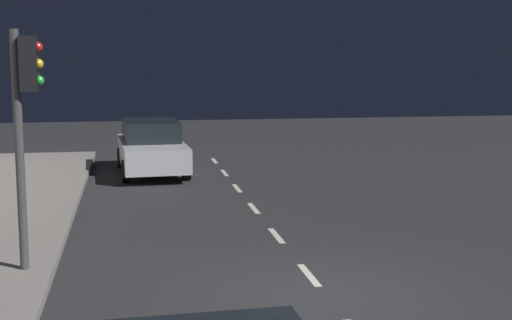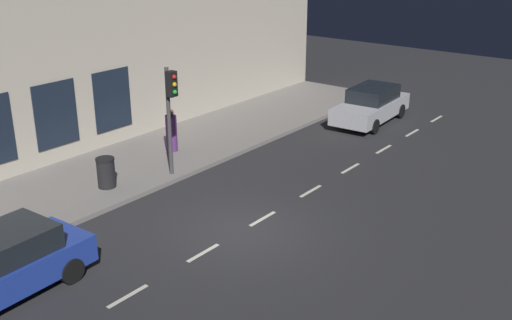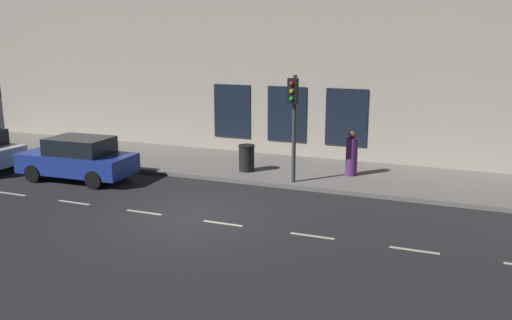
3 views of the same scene
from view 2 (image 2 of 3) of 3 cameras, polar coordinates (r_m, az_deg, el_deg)
name	(u,v)px [view 2 (image 2 of 3)]	position (r m, az deg, el deg)	size (l,w,h in m)	color
ground_plane	(241,231)	(17.54, -1.38, -6.64)	(60.00, 60.00, 0.00)	#28282B
sidewalk	(101,177)	(21.67, -14.28, -1.58)	(4.50, 32.00, 0.15)	gray
building_facade	(44,61)	(22.65, -19.16, 8.71)	(0.65, 32.00, 7.58)	beige
lane_centre_line	(263,219)	(18.24, 0.62, -5.49)	(0.12, 27.20, 0.01)	beige
traffic_light	(171,102)	(20.43, -7.97, 5.39)	(0.48, 0.32, 3.72)	#424244
parked_car_0	(2,265)	(15.49, -22.59, -9.02)	(1.99, 4.24, 1.58)	#1E389E
parked_car_1	(371,105)	(27.59, 10.70, 5.08)	(2.09, 4.65, 1.58)	#B7B7BC
pedestrian_0	(171,132)	(23.30, -7.90, 2.60)	(0.48, 0.48, 1.64)	#5B2D70
trash_bin	(106,173)	(20.45, -13.81, -1.14)	(0.61, 0.61, 1.00)	black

